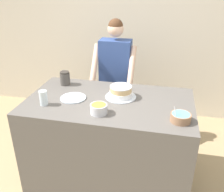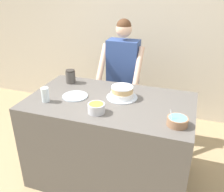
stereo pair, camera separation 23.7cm
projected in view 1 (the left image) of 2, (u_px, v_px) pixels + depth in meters
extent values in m
cube|color=beige|center=(134.00, 32.00, 3.77)|extent=(10.00, 0.05, 2.60)
cube|color=#5B5651|center=(109.00, 140.00, 2.66)|extent=(1.64, 0.94, 0.95)
cylinder|color=#2D2D38|center=(109.00, 109.00, 3.47)|extent=(0.12, 0.12, 0.78)
cylinder|color=#2D2D38|center=(121.00, 111.00, 3.44)|extent=(0.12, 0.12, 0.78)
cube|color=#334C8C|center=(115.00, 63.00, 3.17)|extent=(0.39, 0.22, 0.58)
cylinder|color=beige|center=(94.00, 66.00, 3.07)|extent=(0.07, 0.38, 0.50)
cylinder|color=beige|center=(132.00, 68.00, 2.98)|extent=(0.07, 0.38, 0.50)
sphere|color=beige|center=(116.00, 29.00, 2.98)|extent=(0.19, 0.19, 0.19)
sphere|color=#51331E|center=(116.00, 26.00, 2.97)|extent=(0.18, 0.18, 0.18)
cylinder|color=silver|center=(121.00, 97.00, 2.52)|extent=(0.31, 0.31, 0.01)
cylinder|color=white|center=(121.00, 94.00, 2.51)|extent=(0.23, 0.23, 0.05)
cylinder|color=#DBB275|center=(121.00, 89.00, 2.48)|extent=(0.22, 0.22, 0.05)
cylinder|color=white|center=(121.00, 87.00, 2.47)|extent=(0.22, 0.22, 0.01)
cylinder|color=silver|center=(99.00, 109.00, 2.20)|extent=(0.15, 0.15, 0.09)
cylinder|color=#EF9938|center=(99.00, 105.00, 2.19)|extent=(0.13, 0.13, 0.01)
cylinder|color=#936B4C|center=(181.00, 118.00, 2.08)|extent=(0.17, 0.17, 0.07)
cylinder|color=#60B7E0|center=(181.00, 114.00, 2.07)|extent=(0.15, 0.15, 0.01)
cylinder|color=silver|center=(176.00, 115.00, 2.04)|extent=(0.04, 0.05, 0.13)
cylinder|color=silver|center=(43.00, 98.00, 2.34)|extent=(0.08, 0.08, 0.14)
cylinder|color=silver|center=(73.00, 98.00, 2.49)|extent=(0.26, 0.26, 0.01)
cylinder|color=#4C4742|center=(65.00, 79.00, 2.80)|extent=(0.11, 0.11, 0.13)
cylinder|color=#322D28|center=(64.00, 72.00, 2.76)|extent=(0.10, 0.10, 0.02)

